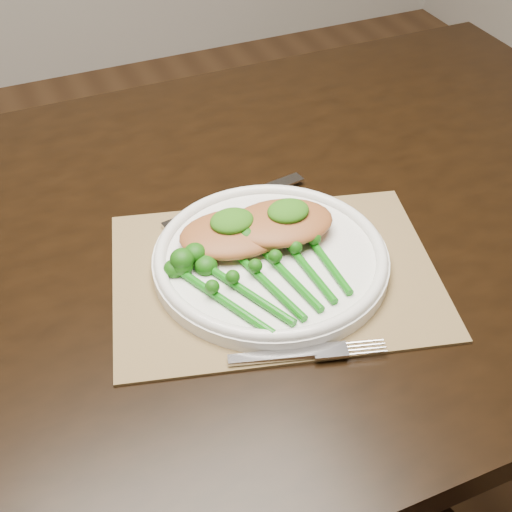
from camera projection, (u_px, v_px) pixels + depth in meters
name	position (u px, v px, depth m)	size (l,w,h in m)	color
floor	(156.00, 503.00, 1.48)	(4.00, 4.00, 0.00)	#52341C
dining_table	(197.00, 413.00, 1.20)	(1.60, 0.90, 0.75)	black
placemat	(275.00, 274.00, 0.90)	(0.41, 0.30, 0.00)	olive
dinner_plate	(271.00, 258.00, 0.90)	(0.30, 0.30, 0.03)	white
knife	(221.00, 206.00, 1.00)	(0.23, 0.05, 0.01)	silver
fork	(318.00, 352.00, 0.80)	(0.18, 0.07, 0.01)	silver
chicken_fillet_left	(234.00, 234.00, 0.91)	(0.14, 0.10, 0.03)	#A96031
chicken_fillet_right	(280.00, 223.00, 0.92)	(0.14, 0.10, 0.03)	#A96031
pesto_dollop_left	(232.00, 221.00, 0.91)	(0.06, 0.05, 0.02)	#1A4F0B
pesto_dollop_right	(288.00, 211.00, 0.91)	(0.06, 0.05, 0.02)	#1A4F0B
broccolini_bundle	(276.00, 278.00, 0.86)	(0.20, 0.22, 0.04)	#0E640D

